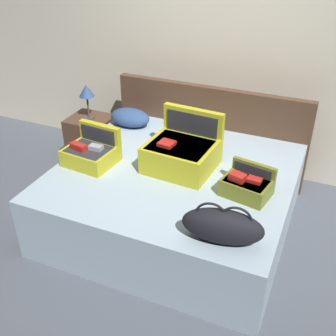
% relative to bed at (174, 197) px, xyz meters
% --- Properties ---
extents(ground_plane, '(12.00, 12.00, 0.00)m').
position_rel_bed_xyz_m(ground_plane, '(0.00, -0.40, -0.28)').
color(ground_plane, '#4C515B').
extents(back_wall, '(8.00, 0.10, 2.60)m').
position_rel_bed_xyz_m(back_wall, '(0.00, 1.25, 1.02)').
color(back_wall, beige).
rests_on(back_wall, ground).
extents(bed, '(1.93, 1.79, 0.55)m').
position_rel_bed_xyz_m(bed, '(0.00, 0.00, 0.00)').
color(bed, '#99ADBC').
rests_on(bed, ground).
extents(headboard, '(1.97, 0.08, 0.96)m').
position_rel_bed_xyz_m(headboard, '(0.00, 0.94, 0.20)').
color(headboard, '#4C3323').
rests_on(headboard, ground).
extents(hard_case_large, '(0.57, 0.54, 0.45)m').
position_rel_bed_xyz_m(hard_case_large, '(0.03, 0.08, 0.42)').
color(hard_case_large, gold).
rests_on(hard_case_large, bed).
extents(hard_case_medium, '(0.43, 0.39, 0.30)m').
position_rel_bed_xyz_m(hard_case_medium, '(-0.70, -0.15, 0.37)').
color(hard_case_medium, gold).
rests_on(hard_case_medium, bed).
extents(hard_case_small, '(0.40, 0.33, 0.23)m').
position_rel_bed_xyz_m(hard_case_small, '(0.64, -0.11, 0.36)').
color(hard_case_small, olive).
rests_on(hard_case_small, bed).
extents(duffel_bag, '(0.56, 0.27, 0.29)m').
position_rel_bed_xyz_m(duffel_bag, '(0.62, -0.69, 0.40)').
color(duffel_bag, black).
rests_on(duffel_bag, bed).
extents(pillow_near_headboard, '(0.41, 0.27, 0.18)m').
position_rel_bed_xyz_m(pillow_near_headboard, '(-0.74, 0.62, 0.37)').
color(pillow_near_headboard, navy).
rests_on(pillow_near_headboard, bed).
extents(nightstand, '(0.44, 0.40, 0.53)m').
position_rel_bed_xyz_m(nightstand, '(-1.25, 0.65, -0.01)').
color(nightstand, '#4C3323').
rests_on(nightstand, ground).
extents(table_lamp, '(0.16, 0.16, 0.37)m').
position_rel_bed_xyz_m(table_lamp, '(-1.25, 0.65, 0.54)').
color(table_lamp, '#3F3833').
rests_on(table_lamp, nightstand).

